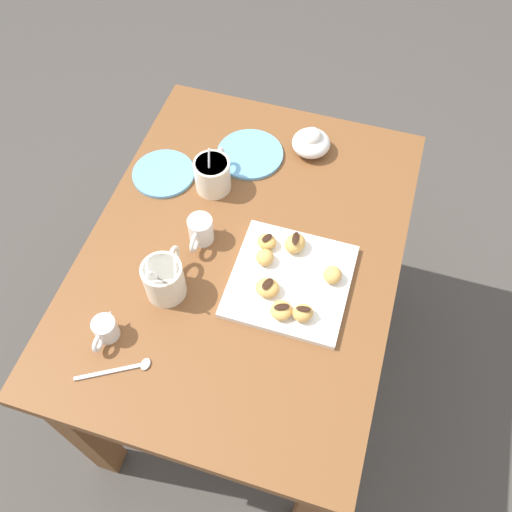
% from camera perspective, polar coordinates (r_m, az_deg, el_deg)
% --- Properties ---
extents(ground_plane, '(8.00, 8.00, 0.00)m').
position_cam_1_polar(ground_plane, '(1.97, -0.93, -10.94)').
color(ground_plane, '#423D38').
extents(dining_table, '(1.01, 0.75, 0.73)m').
position_cam_1_polar(dining_table, '(1.44, -1.25, -2.28)').
color(dining_table, brown).
rests_on(dining_table, ground_plane).
extents(pastry_plate_square, '(0.27, 0.27, 0.02)m').
position_cam_1_polar(pastry_plate_square, '(1.26, 3.58, -2.60)').
color(pastry_plate_square, silver).
rests_on(pastry_plate_square, dining_table).
extents(coffee_mug_cream_left, '(0.13, 0.09, 0.15)m').
position_cam_1_polar(coffee_mug_cream_left, '(1.23, -9.57, -2.31)').
color(coffee_mug_cream_left, silver).
rests_on(coffee_mug_cream_left, dining_table).
extents(coffee_mug_cream_right, '(0.13, 0.09, 0.14)m').
position_cam_1_polar(coffee_mug_cream_right, '(1.40, -4.54, 8.58)').
color(coffee_mug_cream_right, silver).
rests_on(coffee_mug_cream_right, dining_table).
extents(cream_pitcher_white, '(0.10, 0.06, 0.07)m').
position_cam_1_polar(cream_pitcher_white, '(1.31, -5.84, 2.73)').
color(cream_pitcher_white, silver).
rests_on(cream_pitcher_white, dining_table).
extents(ice_cream_bowl, '(0.10, 0.10, 0.08)m').
position_cam_1_polar(ice_cream_bowl, '(1.50, 5.78, 11.77)').
color(ice_cream_bowl, silver).
rests_on(ice_cream_bowl, dining_table).
extents(chocolate_sauce_pitcher, '(0.09, 0.05, 0.06)m').
position_cam_1_polar(chocolate_sauce_pitcher, '(1.22, -15.49, -7.34)').
color(chocolate_sauce_pitcher, silver).
rests_on(chocolate_sauce_pitcher, dining_table).
extents(saucer_sky_left, '(0.16, 0.16, 0.01)m').
position_cam_1_polar(saucer_sky_left, '(1.48, -9.63, 8.49)').
color(saucer_sky_left, '#66A8DB').
rests_on(saucer_sky_left, dining_table).
extents(saucer_sky_right, '(0.18, 0.18, 0.01)m').
position_cam_1_polar(saucer_sky_right, '(1.50, -0.63, 10.59)').
color(saucer_sky_right, '#66A8DB').
rests_on(saucer_sky_right, dining_table).
extents(loose_spoon_near_saucer, '(0.09, 0.14, 0.01)m').
position_cam_1_polar(loose_spoon_near_saucer, '(1.21, -13.74, -11.38)').
color(loose_spoon_near_saucer, silver).
rests_on(loose_spoon_near_saucer, dining_table).
extents(beignet_0, '(0.05, 0.06, 0.03)m').
position_cam_1_polar(beignet_0, '(1.23, 1.20, -3.33)').
color(beignet_0, '#DBA351').
rests_on(beignet_0, pastry_plate_square).
extents(chocolate_drizzle_0, '(0.04, 0.03, 0.00)m').
position_cam_1_polar(chocolate_drizzle_0, '(1.21, 1.21, -2.92)').
color(chocolate_drizzle_0, black).
rests_on(chocolate_drizzle_0, beignet_0).
extents(beignet_1, '(0.04, 0.04, 0.03)m').
position_cam_1_polar(beignet_1, '(1.27, 0.93, -0.14)').
color(beignet_1, '#DBA351').
rests_on(beignet_1, pastry_plate_square).
extents(beignet_2, '(0.05, 0.05, 0.03)m').
position_cam_1_polar(beignet_2, '(1.29, 1.13, 1.50)').
color(beignet_2, '#DBA351').
rests_on(beignet_2, pastry_plate_square).
extents(chocolate_drizzle_2, '(0.03, 0.03, 0.00)m').
position_cam_1_polar(chocolate_drizzle_2, '(1.28, 1.14, 1.91)').
color(chocolate_drizzle_2, black).
rests_on(chocolate_drizzle_2, beignet_2).
extents(beignet_3, '(0.05, 0.05, 0.04)m').
position_cam_1_polar(beignet_3, '(1.25, 8.00, -1.96)').
color(beignet_3, '#DBA351').
rests_on(beignet_3, pastry_plate_square).
extents(beignet_4, '(0.07, 0.06, 0.04)m').
position_cam_1_polar(beignet_4, '(1.29, 4.10, 1.33)').
color(beignet_4, '#DBA351').
rests_on(beignet_4, pastry_plate_square).
extents(chocolate_drizzle_4, '(0.04, 0.02, 0.00)m').
position_cam_1_polar(chocolate_drizzle_4, '(1.27, 4.16, 1.86)').
color(chocolate_drizzle_4, black).
rests_on(chocolate_drizzle_4, beignet_4).
extents(beignet_5, '(0.06, 0.06, 0.03)m').
position_cam_1_polar(beignet_5, '(1.20, 4.91, -5.94)').
color(beignet_5, '#DBA351').
rests_on(beignet_5, pastry_plate_square).
extents(chocolate_drizzle_5, '(0.02, 0.03, 0.00)m').
position_cam_1_polar(chocolate_drizzle_5, '(1.18, 4.98, -5.53)').
color(chocolate_drizzle_5, black).
rests_on(chocolate_drizzle_5, beignet_5).
extents(beignet_6, '(0.05, 0.05, 0.03)m').
position_cam_1_polar(beignet_6, '(1.20, 2.66, -5.69)').
color(beignet_6, '#DBA351').
rests_on(beignet_6, pastry_plate_square).
extents(chocolate_drizzle_6, '(0.03, 0.04, 0.00)m').
position_cam_1_polar(chocolate_drizzle_6, '(1.19, 2.69, -5.33)').
color(chocolate_drizzle_6, black).
rests_on(chocolate_drizzle_6, beignet_6).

